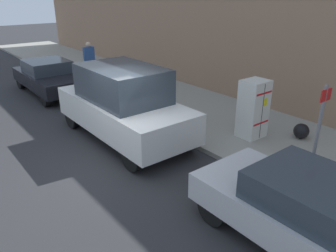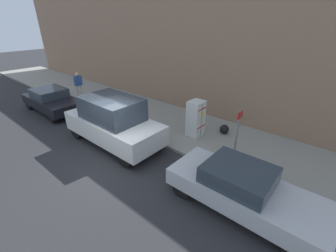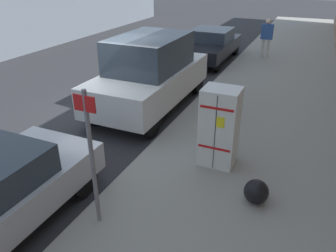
# 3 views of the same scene
# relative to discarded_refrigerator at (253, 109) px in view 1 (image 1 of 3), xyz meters

# --- Properties ---
(ground_plane) EXTENTS (80.00, 80.00, 0.00)m
(ground_plane) POSITION_rel_discarded_refrigerator_xyz_m (3.76, -1.32, -0.97)
(ground_plane) COLOR #28282B
(sidewalk_slab) EXTENTS (4.16, 44.00, 0.13)m
(sidewalk_slab) POSITION_rel_discarded_refrigerator_xyz_m (-0.41, -1.32, -0.91)
(sidewalk_slab) COLOR gray
(sidewalk_slab) RESTS_ON ground
(discarded_refrigerator) EXTENTS (0.74, 0.63, 1.69)m
(discarded_refrigerator) POSITION_rel_discarded_refrigerator_xyz_m (0.00, 0.00, 0.00)
(discarded_refrigerator) COLOR silver
(discarded_refrigerator) RESTS_ON sidewalk_slab
(manhole_cover) EXTENTS (0.70, 0.70, 0.02)m
(manhole_cover) POSITION_rel_discarded_refrigerator_xyz_m (0.93, -2.59, -0.84)
(manhole_cover) COLOR #47443F
(manhole_cover) RESTS_ON sidewalk_slab
(street_sign_post) EXTENTS (0.36, 0.07, 2.32)m
(street_sign_post) POSITION_rel_discarded_refrigerator_xyz_m (1.29, 2.56, 0.47)
(street_sign_post) COLOR slate
(street_sign_post) RESTS_ON sidewalk_slab
(trash_bag) EXTENTS (0.44, 0.44, 0.44)m
(trash_bag) POSITION_rel_discarded_refrigerator_xyz_m (-1.01, 1.01, -0.62)
(trash_bag) COLOR black
(trash_bag) RESTS_ON sidewalk_slab
(pedestrian_walking_far) EXTENTS (0.50, 0.23, 1.74)m
(pedestrian_walking_far) POSITION_rel_discarded_refrigerator_xyz_m (0.52, -9.34, 0.17)
(pedestrian_walking_far) COLOR beige
(pedestrian_walking_far) RESTS_ON sidewalk_slab
(parked_sedan_dark) EXTENTS (1.88, 4.33, 1.39)m
(parked_sedan_dark) POSITION_rel_discarded_refrigerator_xyz_m (2.83, -8.47, -0.26)
(parked_sedan_dark) COLOR black
(parked_sedan_dark) RESTS_ON ground
(parked_van_white) EXTENTS (2.01, 4.77, 2.17)m
(parked_van_white) POSITION_rel_discarded_refrigerator_xyz_m (2.83, -2.45, 0.11)
(parked_van_white) COLOR silver
(parked_van_white) RESTS_ON ground
(parked_sedan_silver) EXTENTS (1.79, 4.47, 1.37)m
(parked_sedan_silver) POSITION_rel_discarded_refrigerator_xyz_m (2.83, 3.56, -0.27)
(parked_sedan_silver) COLOR silver
(parked_sedan_silver) RESTS_ON ground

